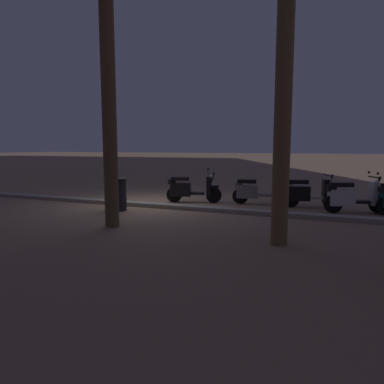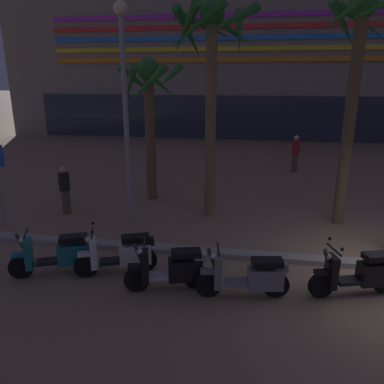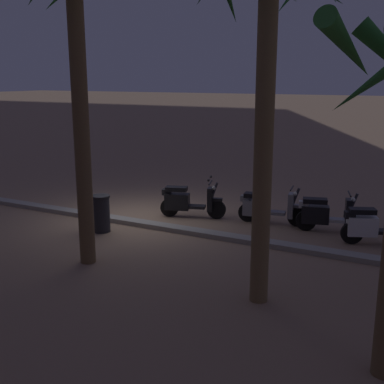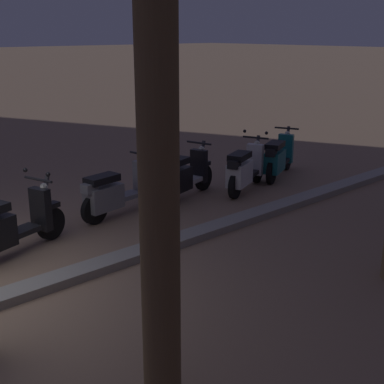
% 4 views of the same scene
% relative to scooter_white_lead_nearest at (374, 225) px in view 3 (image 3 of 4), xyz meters
% --- Properties ---
extents(ground_plane, '(200.00, 200.00, 0.00)m').
position_rel_scooter_white_lead_nearest_xyz_m(ground_plane, '(6.16, 0.70, -0.46)').
color(ground_plane, '#93755B').
extents(curb_strip, '(60.00, 0.36, 0.12)m').
position_rel_scooter_white_lead_nearest_xyz_m(curb_strip, '(6.16, 1.23, -0.40)').
color(curb_strip, gray).
rests_on(curb_strip, ground).
extents(scooter_white_lead_nearest, '(1.71, 0.87, 1.17)m').
position_rel_scooter_white_lead_nearest_xyz_m(scooter_white_lead_nearest, '(0.00, 0.00, 0.00)').
color(scooter_white_lead_nearest, black).
rests_on(scooter_white_lead_nearest, ground).
extents(scooter_black_mid_front, '(1.69, 0.73, 1.04)m').
position_rel_scooter_white_lead_nearest_xyz_m(scooter_black_mid_front, '(1.23, -0.46, -0.01)').
color(scooter_black_mid_front, black).
rests_on(scooter_black_mid_front, ground).
extents(scooter_grey_mid_centre, '(1.84, 0.63, 1.04)m').
position_rel_scooter_white_lead_nearest_xyz_m(scooter_grey_mid_centre, '(2.78, -0.47, -0.02)').
color(scooter_grey_mid_centre, black).
rests_on(scooter_grey_mid_centre, ground).
extents(scooter_black_far_back, '(1.80, 0.80, 1.17)m').
position_rel_scooter_white_lead_nearest_xyz_m(scooter_black_far_back, '(4.95, -0.02, 0.00)').
color(scooter_black_far_back, black).
rests_on(scooter_black_far_back, ground).
extents(palm_tree_near_sign, '(2.01, 2.03, 6.31)m').
position_rel_scooter_white_lead_nearest_xyz_m(palm_tree_near_sign, '(5.28, 3.93, 4.20)').
color(palm_tree_near_sign, brown).
rests_on(palm_tree_near_sign, ground).
extents(palm_tree_mid_walkway, '(2.58, 2.64, 6.19)m').
position_rel_scooter_white_lead_nearest_xyz_m(palm_tree_mid_walkway, '(1.40, 4.03, 4.29)').
color(palm_tree_mid_walkway, olive).
rests_on(palm_tree_mid_walkway, ground).
extents(litter_bin, '(0.48, 0.48, 0.95)m').
position_rel_scooter_white_lead_nearest_xyz_m(litter_bin, '(6.31, 2.12, 0.02)').
color(litter_bin, '#232328').
rests_on(litter_bin, ground).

